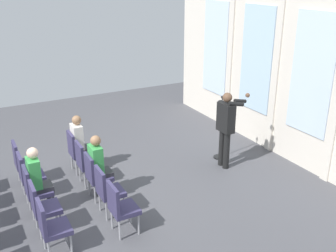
% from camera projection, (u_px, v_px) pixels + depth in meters
% --- Properties ---
extents(ground_plane, '(13.76, 13.76, 0.00)m').
position_uv_depth(ground_plane, '(63.00, 207.00, 7.51)').
color(ground_plane, '#4C4C51').
extents(rear_partition, '(8.89, 0.14, 4.43)m').
position_uv_depth(rear_partition, '(285.00, 64.00, 9.00)').
color(rear_partition, silver).
rests_on(rear_partition, ground).
extents(speaker, '(0.52, 0.69, 1.75)m').
position_uv_depth(speaker, '(226.00, 125.00, 8.73)').
color(speaker, black).
rests_on(speaker, ground).
extents(mic_stand, '(0.28, 0.28, 1.55)m').
position_uv_depth(mic_stand, '(220.00, 145.00, 9.40)').
color(mic_stand, black).
rests_on(mic_stand, ground).
extents(chair_r0_c0, '(0.46, 0.44, 0.94)m').
position_uv_depth(chair_r0_c0, '(77.00, 149.00, 8.67)').
color(chair_r0_c0, '#99999E').
rests_on(chair_r0_c0, ground).
extents(audience_r0_c0, '(0.36, 0.39, 1.32)m').
position_uv_depth(audience_r0_c0, '(80.00, 141.00, 8.63)').
color(audience_r0_c0, '#2D2D33').
rests_on(audience_r0_c0, ground).
extents(chair_r0_c1, '(0.46, 0.44, 0.94)m').
position_uv_depth(chair_r0_c1, '(86.00, 161.00, 8.15)').
color(chair_r0_c1, '#99999E').
rests_on(chair_r0_c1, ground).
extents(chair_r0_c2, '(0.46, 0.44, 0.94)m').
position_uv_depth(chair_r0_c2, '(96.00, 174.00, 7.62)').
color(chair_r0_c2, '#99999E').
rests_on(chair_r0_c2, ground).
extents(audience_r0_c2, '(0.36, 0.39, 1.32)m').
position_uv_depth(audience_r0_c2, '(99.00, 164.00, 7.59)').
color(audience_r0_c2, '#2D2D33').
rests_on(audience_r0_c2, ground).
extents(chair_r0_c3, '(0.46, 0.44, 0.94)m').
position_uv_depth(chair_r0_c3, '(107.00, 188.00, 7.10)').
color(chair_r0_c3, '#99999E').
rests_on(chair_r0_c3, ground).
extents(chair_r0_c4, '(0.46, 0.44, 0.94)m').
position_uv_depth(chair_r0_c4, '(120.00, 206.00, 6.58)').
color(chair_r0_c4, '#99999E').
rests_on(chair_r0_c4, ground).
extents(chair_r1_c0, '(0.46, 0.44, 0.94)m').
position_uv_depth(chair_r1_c0, '(22.00, 160.00, 8.16)').
color(chair_r1_c0, '#99999E').
rests_on(chair_r1_c0, ground).
extents(chair_r1_c1, '(0.46, 0.44, 0.94)m').
position_uv_depth(chair_r1_c1, '(28.00, 173.00, 7.64)').
color(chair_r1_c1, '#99999E').
rests_on(chair_r1_c1, ground).
extents(chair_r1_c2, '(0.46, 0.44, 0.94)m').
position_uv_depth(chair_r1_c2, '(34.00, 188.00, 7.12)').
color(chair_r1_c2, '#99999E').
rests_on(chair_r1_c2, ground).
extents(audience_r1_c2, '(0.36, 0.39, 1.32)m').
position_uv_depth(audience_r1_c2, '(38.00, 177.00, 7.08)').
color(audience_r1_c2, '#2D2D33').
rests_on(audience_r1_c2, ground).
extents(chair_r1_c3, '(0.46, 0.44, 0.94)m').
position_uv_depth(chair_r1_c3, '(42.00, 205.00, 6.59)').
color(chair_r1_c3, '#99999E').
rests_on(chair_r1_c3, ground).
extents(chair_r1_c4, '(0.46, 0.44, 0.94)m').
position_uv_depth(chair_r1_c4, '(50.00, 225.00, 6.07)').
color(chair_r1_c4, '#99999E').
rests_on(chair_r1_c4, ground).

